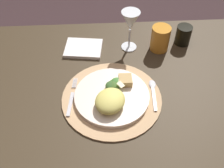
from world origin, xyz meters
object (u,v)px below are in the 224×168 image
fork (72,98)px  dark_tumbler (183,35)px  napkin (84,48)px  wine_glass (130,22)px  amber_tumbler (160,38)px  dinner_plate (113,96)px  spoon (153,90)px  dining_table (111,113)px

fork → dark_tumbler: dark_tumbler is taller
napkin → wine_glass: 0.22m
napkin → amber_tumbler: (0.31, -0.01, 0.04)m
dinner_plate → wine_glass: size_ratio=1.52×
napkin → wine_glass: wine_glass is taller
fork → amber_tumbler: size_ratio=1.64×
spoon → dark_tumbler: dark_tumbler is taller
napkin → spoon: bearing=-44.0°
spoon → amber_tumbler: 0.24m
dining_table → wine_glass: (0.09, 0.23, 0.27)m
fork → wine_glass: bearing=50.1°
spoon → dark_tumbler: size_ratio=1.74×
dinner_plate → fork: 0.14m
dining_table → wine_glass: 0.36m
wine_glass → spoon: bearing=-75.9°
wine_glass → dark_tumbler: bearing=4.3°
dark_tumbler → wine_glass: bearing=-175.7°
fork → wine_glass: (0.22, 0.27, 0.11)m
napkin → wine_glass: bearing=1.5°
dinner_plate → spoon: 0.15m
dinner_plate → amber_tumbler: bearing=51.4°
dining_table → fork: 0.21m
dining_table → wine_glass: wine_glass is taller
spoon → amber_tumbler: (0.06, 0.23, 0.04)m
dining_table → amber_tumbler: (0.21, 0.21, 0.19)m
fork → dining_table: bearing=15.7°
napkin → fork: bearing=-98.0°
dinner_plate → dark_tumbler: bearing=43.1°
dark_tumbler → dinner_plate: bearing=-136.9°
fork → dark_tumbler: size_ratio=2.09×
amber_tumbler → wine_glass: bearing=173.2°
fork → spoon: spoon is taller
dining_table → napkin: napkin is taller
napkin → dark_tumbler: bearing=3.0°
dinner_plate → amber_tumbler: amber_tumbler is taller
dinner_plate → napkin: size_ratio=1.74×
dark_tumbler → spoon: bearing=-122.0°
dark_tumbler → dining_table: bearing=-141.7°
dining_table → spoon: size_ratio=10.50×
wine_glass → amber_tumbler: size_ratio=1.64×
dinner_plate → napkin: (-0.10, 0.26, -0.01)m
dark_tumbler → fork: bearing=-147.6°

